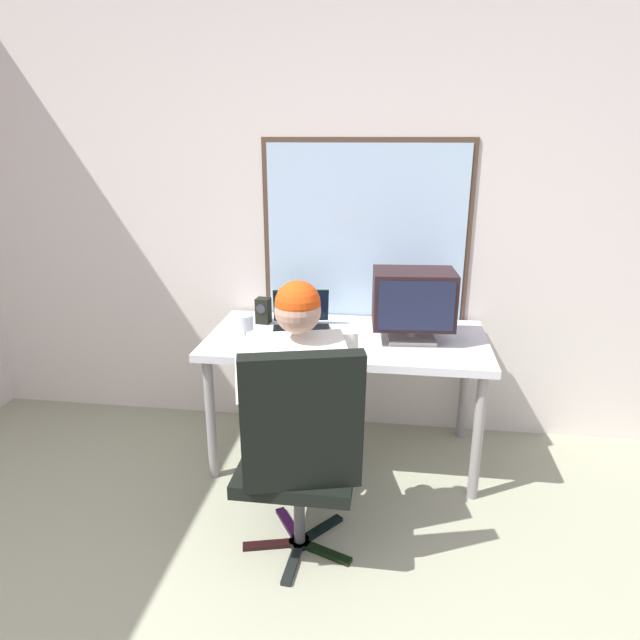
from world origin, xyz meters
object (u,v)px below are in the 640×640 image
desk (347,349)px  laptop (301,320)px  wine_glass (245,324)px  crt_monitor (413,300)px  person_seated (297,402)px  desk_speaker (263,311)px  office_chair (300,448)px

desk → laptop: bearing=162.3°
wine_glass → desk: bearing=17.1°
crt_monitor → laptop: 0.65m
person_seated → desk_speaker: bearing=113.1°
desk → desk_speaker: desk_speaker is taller
laptop → office_chair: bearing=-80.6°
desk → wine_glass: wine_glass is taller
desk → crt_monitor: size_ratio=3.43×
person_seated → laptop: person_seated is taller
desk → laptop: laptop is taller
laptop → crt_monitor: bearing=-8.2°
person_seated → desk_speaker: 0.88m
wine_glass → office_chair: bearing=-60.1°
office_chair → wine_glass: (-0.42, 0.74, 0.27)m
person_seated → desk_speaker: person_seated is taller
office_chair → wine_glass: 0.89m
office_chair → wine_glass: size_ratio=6.85×
wine_glass → person_seated: bearing=-52.3°
crt_monitor → laptop: size_ratio=1.21×
crt_monitor → laptop: (-0.62, 0.09, -0.17)m
desk_speaker → desk: bearing=-18.5°
crt_monitor → wine_glass: (-0.88, -0.16, -0.12)m
office_chair → desk_speaker: bearing=110.6°
crt_monitor → wine_glass: size_ratio=2.93×
desk → office_chair: office_chair is taller
office_chair → person_seated: 0.28m
desk → crt_monitor: crt_monitor is taller
laptop → wine_glass: laptop is taller
crt_monitor → wine_glass: 0.90m
office_chair → person_seated: bearing=103.0°
office_chair → person_seated: size_ratio=0.83×
crt_monitor → laptop: bearing=171.8°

